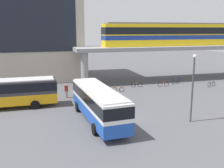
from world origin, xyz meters
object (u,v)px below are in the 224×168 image
Objects in this scene: bus_main at (98,101)px; bicycle_orange at (118,89)px; bus_secondary at (5,91)px; train at (174,34)px; bicycle_green at (211,84)px; bicycle_red at (163,84)px; pedestrian_at_kerb at (66,91)px; bicycle_brown at (137,85)px; bicycle_blue at (176,81)px.

bicycle_orange is (5.26, 10.51, -1.63)m from bus_main.
train is at bearing 21.73° from bus_secondary.
train is at bearing 112.74° from bicycle_green.
bicycle_red is (21.87, 5.19, -1.63)m from bus_secondary.
train is 10.68m from bicycle_green.
pedestrian_at_kerb is at bearing 102.27° from bus_main.
bus_main is 11.86m from bicycle_orange.
train is at bearing 27.97° from bicycle_brown.
bus_main is 6.26× the size of bicycle_orange.
bus_main is 20.81m from bicycle_blue.
bus_main is 6.55× the size of bicycle_blue.
pedestrian_at_kerb is at bearing -170.13° from bicycle_red.
bicycle_green is at bearing -14.28° from bicycle_red.
pedestrian_at_kerb is (-10.92, -3.41, 0.51)m from bicycle_brown.
bicycle_blue is at bearing 5.06° from bicycle_brown.
train is at bearing 22.15° from pedestrian_at_kerb.
bicycle_green is 0.96× the size of bicycle_orange.
bicycle_blue is (7.01, 0.62, 0.00)m from bicycle_brown.
bicycle_blue is (2.97, 1.43, 0.00)m from bicycle_red.
bicycle_orange is at bearing 15.09° from bus_secondary.
bus_secondary is 22.53m from bicycle_red.
bus_main reaches higher than pedestrian_at_kerb.
bicycle_orange is 11.01m from bicycle_blue.
bicycle_blue is 0.94× the size of pedestrian_at_kerb.
bus_secondary is 6.21× the size of bicycle_brown.
bicycle_orange is 7.40m from pedestrian_at_kerb.
bus_main is 6.14× the size of pedestrian_at_kerb.
bus_secondary is 6.47× the size of bicycle_blue.
bicycle_green is at bearing 6.57° from bus_secondary.
bicycle_blue is at bearing 39.91° from bus_main.
bus_secondary is at bearing -166.64° from bicycle_red.
train is 2.25× the size of bus_secondary.
bicycle_green is at bearing -13.23° from bicycle_brown.
pedestrian_at_kerb is (-7.28, -1.23, 0.51)m from bicycle_orange.
bicycle_brown is at bearing -174.94° from bicycle_blue.
bus_secondary is 29.34m from bicycle_green.
train reaches higher than bus_main.
bicycle_green is at bearing -1.81° from bicycle_orange.
bicycle_green is (7.23, -1.84, 0.00)m from bicycle_red.
pedestrian_at_kerb is at bearing -162.64° from bicycle_brown.
bicycle_blue is (15.91, 13.31, -1.63)m from bus_main.
bicycle_brown is (-8.31, -4.41, -7.44)m from train.
train reaches higher than bicycle_orange.
bicycle_red is 1.05× the size of bicycle_blue.
bus_main is at bearing -153.56° from bicycle_green.
bicycle_brown is 0.98× the size of pedestrian_at_kerb.
bicycle_orange and bicycle_blue have the same top height.
bicycle_green is at bearing -37.47° from bicycle_blue.
bicycle_brown is at bearing 18.61° from bus_secondary.
bicycle_brown is at bearing 17.36° from pedestrian_at_kerb.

